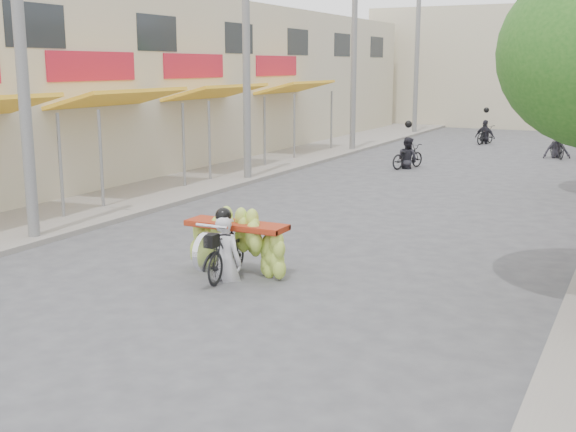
# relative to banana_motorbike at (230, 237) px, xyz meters

# --- Properties ---
(ground) EXTENTS (120.00, 120.00, 0.00)m
(ground) POSITION_rel_banana_motorbike_xyz_m (0.39, -2.65, -0.71)
(ground) COLOR #4E4E52
(ground) RESTS_ON ground
(sidewalk_left) EXTENTS (4.00, 60.00, 0.12)m
(sidewalk_left) POSITION_rel_banana_motorbike_xyz_m (-6.61, 12.35, -0.65)
(sidewalk_left) COLOR gray
(sidewalk_left) RESTS_ON ground
(shophouse_row_left) EXTENTS (9.77, 40.00, 6.00)m
(shophouse_row_left) POSITION_rel_banana_motorbike_xyz_m (-11.59, 11.33, 2.29)
(shophouse_row_left) COLOR beige
(shophouse_row_left) RESTS_ON ground
(far_building) EXTENTS (20.00, 6.00, 7.00)m
(far_building) POSITION_rel_banana_motorbike_xyz_m (0.39, 35.35, 2.79)
(far_building) COLOR beige
(far_building) RESTS_ON ground
(utility_pole_near) EXTENTS (0.60, 0.24, 8.00)m
(utility_pole_near) POSITION_rel_banana_motorbike_xyz_m (-5.01, 0.35, 3.32)
(utility_pole_near) COLOR slate
(utility_pole_near) RESTS_ON ground
(utility_pole_mid) EXTENTS (0.60, 0.24, 8.00)m
(utility_pole_mid) POSITION_rel_banana_motorbike_xyz_m (-5.01, 9.35, 3.32)
(utility_pole_mid) COLOR slate
(utility_pole_mid) RESTS_ON ground
(utility_pole_far) EXTENTS (0.60, 0.24, 8.00)m
(utility_pole_far) POSITION_rel_banana_motorbike_xyz_m (-5.01, 18.35, 3.32)
(utility_pole_far) COLOR slate
(utility_pole_far) RESTS_ON ground
(utility_pole_back) EXTENTS (0.60, 0.24, 8.00)m
(utility_pole_back) POSITION_rel_banana_motorbike_xyz_m (-5.01, 27.35, 3.32)
(utility_pole_back) COLOR slate
(utility_pole_back) RESTS_ON ground
(banana_motorbike) EXTENTS (2.20, 1.79, 2.13)m
(banana_motorbike) POSITION_rel_banana_motorbike_xyz_m (0.00, 0.00, 0.00)
(banana_motorbike) COLOR black
(banana_motorbike) RESTS_ON ground
(bg_motorbike_a) EXTENTS (1.08, 1.64, 1.95)m
(bg_motorbike_a) POSITION_rel_banana_motorbike_xyz_m (-1.34, 14.43, 0.05)
(bg_motorbike_a) COLOR black
(bg_motorbike_a) RESTS_ON ground
(bg_motorbike_b) EXTENTS (1.19, 1.74, 1.95)m
(bg_motorbike_b) POSITION_rel_banana_motorbike_xyz_m (3.10, 19.85, 0.14)
(bg_motorbike_b) COLOR black
(bg_motorbike_b) RESTS_ON ground
(bg_motorbike_c) EXTENTS (1.07, 1.60, 1.95)m
(bg_motorbike_c) POSITION_rel_banana_motorbike_xyz_m (-0.58, 24.00, 0.11)
(bg_motorbike_c) COLOR black
(bg_motorbike_c) RESTS_ON ground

